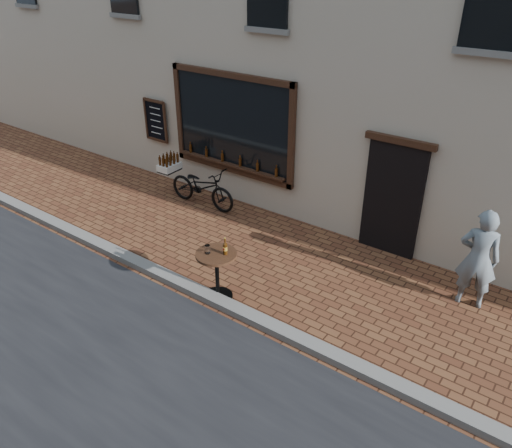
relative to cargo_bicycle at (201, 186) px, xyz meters
The scene contains 5 objects.
ground 3.70m from the cargo_bicycle, 50.24° to the right, with size 90.00×90.00×0.00m, color #562D1B.
kerb 3.55m from the cargo_bicycle, 48.16° to the right, with size 90.00×0.25×0.12m, color slate.
cargo_bicycle is the anchor object (origin of this frame).
bistro_table 3.57m from the cargo_bicycle, 43.93° to the right, with size 0.68×0.68×1.17m.
pedestrian 6.06m from the cargo_bicycle, ahead, with size 0.64×0.42×1.74m, color slate.
Camera 1 is at (4.78, -4.80, 5.19)m, focal length 35.00 mm.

